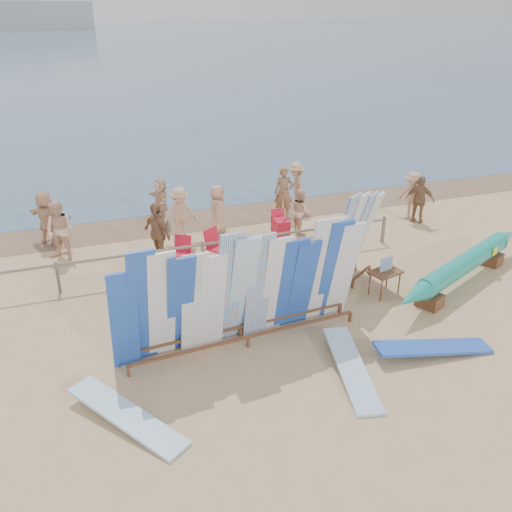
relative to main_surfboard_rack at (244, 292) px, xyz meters
name	(u,v)px	position (x,y,z in m)	size (l,w,h in m)	color
ground	(235,321)	(0.06, 0.93, -1.30)	(160.00, 160.00, 0.00)	tan
ocean	(65,39)	(0.06, 128.93, -1.30)	(320.00, 240.00, 0.02)	#465F7D
wet_sand_strip	(174,221)	(0.06, 8.13, -1.30)	(40.00, 2.60, 0.01)	brown
distant_ship	(14,11)	(-11.94, 180.93, 4.00)	(45.00, 8.00, 14.00)	#999EA3
fence	(203,250)	(0.06, 3.93, -0.67)	(12.08, 0.08, 0.90)	#776B5A
main_surfboard_rack	(244,292)	(0.00, 0.00, 0.00)	(5.80, 1.13, 2.91)	brown
side_surfboard_rack	(348,243)	(3.48, 1.65, -0.02)	(2.43, 1.97, 2.84)	brown
outrigger_canoe	(465,264)	(6.61, 0.68, -0.71)	(6.16, 3.25, 0.93)	brown
vendor_table	(384,282)	(4.23, 0.89, -0.94)	(0.95, 0.77, 1.09)	brown
flat_board_d	(432,354)	(3.79, -1.86, -1.30)	(0.56, 2.70, 0.07)	blue
flat_board_b	(351,373)	(1.74, -1.88, -1.30)	(0.56, 2.70, 0.07)	#93C3EB
flat_board_a	(127,423)	(-2.90, -1.81, -1.30)	(0.56, 2.70, 0.07)	#93C3EB
beach_chair_left	(181,255)	(-0.44, 4.63, -1.07)	(0.71, 0.72, 0.81)	red
beach_chair_right	(217,250)	(0.66, 4.61, -1.04)	(0.81, 0.81, 0.91)	red
stroller	(280,230)	(2.95, 5.13, -0.89)	(0.56, 0.78, 1.03)	red
beachgoer_3	(180,214)	(-0.07, 6.30, -0.40)	(1.17, 0.48, 1.81)	tan
beachgoer_4	(157,233)	(-1.07, 4.88, -0.36)	(1.11, 0.48, 1.89)	#8C6042
beachgoer_10	(420,200)	(8.19, 5.08, -0.46)	(0.99, 0.43, 1.69)	#8C6042
beachgoer_8	(301,211)	(3.88, 5.64, -0.54)	(0.74, 0.36, 1.53)	beige
beachgoer_7	(284,193)	(3.88, 7.15, -0.36)	(0.69, 0.38, 1.88)	#8C6042
beachgoer_11	(47,218)	(-4.14, 7.44, -0.40)	(1.68, 0.54, 1.81)	beige
beachgoer_9	(296,186)	(4.64, 7.80, -0.40)	(1.17, 0.48, 1.81)	tan
beachgoer_extra_0	(412,196)	(8.14, 5.49, -0.43)	(1.13, 0.46, 1.74)	tan
beachgoer_6	(218,210)	(1.21, 6.42, -0.44)	(0.84, 0.40, 1.72)	tan
beachgoer_5	(161,200)	(-0.36, 8.16, -0.48)	(1.52, 0.49, 1.64)	beige
beachgoer_2	(60,231)	(-3.77, 6.09, -0.38)	(0.90, 0.43, 1.85)	beige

